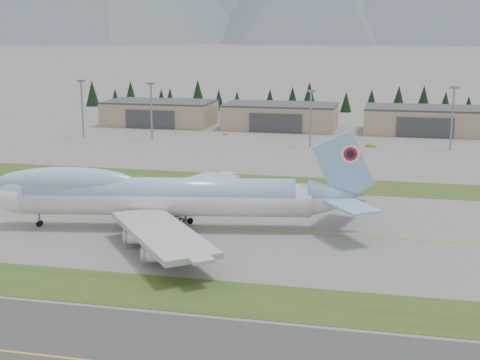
% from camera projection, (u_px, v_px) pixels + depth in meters
% --- Properties ---
extents(ground, '(7000.00, 7000.00, 0.00)m').
position_uv_depth(ground, '(239.00, 228.00, 144.33)').
color(ground, '#60605E').
rests_on(ground, ground).
extents(grass_strip_near, '(400.00, 14.00, 0.08)m').
position_uv_depth(grass_strip_near, '(188.00, 295.00, 108.14)').
color(grass_strip_near, '#334D1B').
rests_on(grass_strip_near, ground).
extents(grass_strip_far, '(400.00, 18.00, 0.08)m').
position_uv_depth(grass_strip_far, '(274.00, 183.00, 187.19)').
color(grass_strip_far, '#334D1B').
rests_on(grass_strip_far, ground).
extents(taxiway_line_main, '(400.00, 0.40, 0.02)m').
position_uv_depth(taxiway_line_main, '(239.00, 228.00, 144.33)').
color(taxiway_line_main, gold).
rests_on(taxiway_line_main, ground).
extents(boeing_747_freighter, '(82.72, 70.07, 21.69)m').
position_uv_depth(boeing_747_freighter, '(161.00, 196.00, 143.19)').
color(boeing_747_freighter, white).
rests_on(boeing_747_freighter, ground).
extents(hangar_left, '(48.00, 26.60, 10.80)m').
position_uv_depth(hangar_left, '(160.00, 113.00, 300.69)').
color(hangar_left, gray).
rests_on(hangar_left, ground).
extents(hangar_center, '(48.00, 26.60, 10.80)m').
position_uv_depth(hangar_center, '(280.00, 116.00, 289.08)').
color(hangar_center, gray).
rests_on(hangar_center, ground).
extents(hangar_right, '(48.00, 26.60, 10.80)m').
position_uv_depth(hangar_right, '(424.00, 120.00, 276.41)').
color(hangar_right, gray).
rests_on(hangar_right, ground).
extents(floodlight_masts, '(188.54, 6.73, 23.96)m').
position_uv_depth(floodlight_masts, '(308.00, 103.00, 244.00)').
color(floodlight_masts, gray).
rests_on(floodlight_masts, ground).
extents(service_vehicle_a, '(2.06, 3.46, 1.10)m').
position_uv_depth(service_vehicle_a, '(225.00, 134.00, 273.82)').
color(service_vehicle_a, silver).
rests_on(service_vehicle_a, ground).
extents(service_vehicle_b, '(4.32, 1.96, 1.38)m').
position_uv_depth(service_vehicle_b, '(371.00, 147.00, 244.65)').
color(service_vehicle_b, gold).
rests_on(service_vehicle_b, ground).
extents(conifer_belt, '(272.05, 13.33, 16.00)m').
position_uv_depth(conifer_belt, '(336.00, 99.00, 343.95)').
color(conifer_belt, black).
rests_on(conifer_belt, ground).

